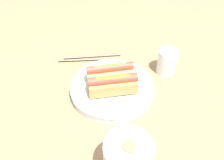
{
  "coord_description": "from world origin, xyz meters",
  "views": [
    {
      "loc": [
        0.23,
        0.51,
        0.57
      ],
      "look_at": [
        0.01,
        0.01,
        0.05
      ],
      "focal_mm": 37.58,
      "sensor_mm": 36.0,
      "label": 1
    }
  ],
  "objects_px": {
    "water_glass": "(167,63)",
    "chopstick_far": "(93,57)",
    "hotdog_back": "(113,84)",
    "chopstick_near": "(87,60)",
    "hotdog_front": "(111,72)",
    "serving_bowl": "(112,88)"
  },
  "relations": [
    {
      "from": "serving_bowl",
      "to": "chopstick_near",
      "type": "height_order",
      "value": "serving_bowl"
    },
    {
      "from": "water_glass",
      "to": "chopstick_near",
      "type": "distance_m",
      "value": 0.3
    },
    {
      "from": "hotdog_front",
      "to": "water_glass",
      "type": "distance_m",
      "value": 0.21
    },
    {
      "from": "hotdog_front",
      "to": "chopstick_near",
      "type": "relative_size",
      "value": 0.72
    },
    {
      "from": "hotdog_back",
      "to": "water_glass",
      "type": "bearing_deg",
      "value": -169.87
    },
    {
      "from": "serving_bowl",
      "to": "chopstick_near",
      "type": "distance_m",
      "value": 0.19
    },
    {
      "from": "serving_bowl",
      "to": "water_glass",
      "type": "relative_size",
      "value": 3.04
    },
    {
      "from": "chopstick_near",
      "to": "chopstick_far",
      "type": "xyz_separation_m",
      "value": [
        -0.03,
        -0.01,
        0.0
      ]
    },
    {
      "from": "hotdog_front",
      "to": "chopstick_near",
      "type": "xyz_separation_m",
      "value": [
        0.03,
        -0.16,
        -0.06
      ]
    },
    {
      "from": "hotdog_back",
      "to": "chopstick_near",
      "type": "bearing_deg",
      "value": -86.87
    },
    {
      "from": "serving_bowl",
      "to": "hotdog_back",
      "type": "relative_size",
      "value": 1.73
    },
    {
      "from": "serving_bowl",
      "to": "hotdog_front",
      "type": "xyz_separation_m",
      "value": [
        -0.01,
        -0.03,
        0.04
      ]
    },
    {
      "from": "serving_bowl",
      "to": "hotdog_front",
      "type": "distance_m",
      "value": 0.05
    },
    {
      "from": "serving_bowl",
      "to": "hotdog_back",
      "type": "distance_m",
      "value": 0.05
    },
    {
      "from": "hotdog_back",
      "to": "chopstick_far",
      "type": "height_order",
      "value": "hotdog_back"
    },
    {
      "from": "water_glass",
      "to": "chopstick_far",
      "type": "xyz_separation_m",
      "value": [
        0.21,
        -0.19,
        -0.04
      ]
    },
    {
      "from": "hotdog_back",
      "to": "chopstick_near",
      "type": "xyz_separation_m",
      "value": [
        0.01,
        -0.21,
        -0.06
      ]
    },
    {
      "from": "chopstick_near",
      "to": "chopstick_far",
      "type": "height_order",
      "value": "same"
    },
    {
      "from": "hotdog_back",
      "to": "chopstick_far",
      "type": "bearing_deg",
      "value": -94.64
    },
    {
      "from": "chopstick_near",
      "to": "hotdog_front",
      "type": "bearing_deg",
      "value": 120.63
    },
    {
      "from": "hotdog_front",
      "to": "hotdog_back",
      "type": "distance_m",
      "value": 0.05
    },
    {
      "from": "water_glass",
      "to": "chopstick_near",
      "type": "height_order",
      "value": "water_glass"
    }
  ]
}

